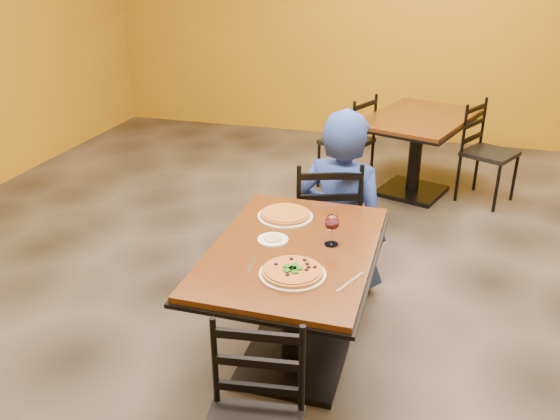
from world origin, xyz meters
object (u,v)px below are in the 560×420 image
(chair_second_left, at_px, (346,142))
(chair_second_right, at_px, (490,154))
(plate_far, at_px, (285,216))
(side_plate, at_px, (273,240))
(pizza_far, at_px, (285,214))
(table_main, at_px, (293,280))
(diner, at_px, (342,202))
(pizza_main, at_px, (293,271))
(chair_main_far, at_px, (324,222))
(plate_main, at_px, (292,274))
(table_second, at_px, (417,137))
(wine_glass, at_px, (332,229))

(chair_second_left, height_order, chair_second_right, chair_second_left)
(chair_second_left, distance_m, chair_second_right, 1.30)
(plate_far, xyz_separation_m, side_plate, (0.02, -0.29, 0.00))
(chair_second_left, xyz_separation_m, pizza_far, (0.07, -2.42, 0.32))
(table_main, height_order, chair_second_left, chair_second_left)
(diner, xyz_separation_m, plate_far, (-0.22, -0.59, 0.13))
(table_main, relative_size, pizza_far, 4.39)
(chair_second_left, height_order, pizza_main, chair_second_left)
(chair_main_far, distance_m, plate_main, 1.22)
(table_second, relative_size, diner, 1.15)
(chair_second_right, bearing_deg, pizza_far, -179.46)
(wine_glass, bearing_deg, plate_far, 141.36)
(table_main, height_order, side_plate, side_plate)
(table_second, height_order, pizza_main, pizza_main)
(pizza_far, relative_size, side_plate, 1.75)
(diner, xyz_separation_m, plate_main, (-0.02, -1.19, 0.13))
(chair_main_far, height_order, side_plate, chair_main_far)
(chair_second_right, distance_m, side_plate, 2.99)
(table_second, relative_size, side_plate, 8.93)
(chair_second_right, xyz_separation_m, plate_far, (-1.23, -2.42, 0.30))
(pizza_far, bearing_deg, table_main, -67.38)
(pizza_main, bearing_deg, pizza_far, 108.75)
(plate_main, distance_m, wine_glass, 0.37)
(plate_main, height_order, side_plate, same)
(diner, distance_m, wine_glass, 0.87)
(chair_main_far, height_order, wine_glass, chair_main_far)
(chair_second_right, xyz_separation_m, diner, (-1.01, -1.84, 0.17))
(table_main, relative_size, plate_main, 3.97)
(pizza_main, xyz_separation_m, side_plate, (-0.19, 0.30, -0.02))
(table_main, xyz_separation_m, diner, (0.08, 0.92, 0.07))
(plate_far, bearing_deg, table_main, -67.38)
(table_second, xyz_separation_m, plate_far, (-0.58, -2.42, 0.20))
(chair_second_right, relative_size, pizza_main, 3.18)
(table_main, distance_m, diner, 0.92)
(plate_main, bearing_deg, table_second, 82.93)
(diner, bearing_deg, plate_far, 80.41)
(side_plate, height_order, wine_glass, wine_glass)
(chair_second_left, xyz_separation_m, plate_far, (0.07, -2.42, 0.30))
(wine_glass, bearing_deg, chair_second_left, 98.22)
(diner, relative_size, pizza_main, 4.38)
(pizza_far, height_order, wine_glass, wine_glass)
(side_plate, bearing_deg, pizza_far, 93.11)
(chair_main_far, distance_m, diner, 0.19)
(diner, distance_m, pizza_far, 0.65)
(pizza_far, bearing_deg, side_plate, -86.89)
(plate_main, xyz_separation_m, wine_glass, (0.11, 0.35, 0.08))
(table_main, xyz_separation_m, plate_main, (0.07, -0.27, 0.20))
(plate_far, bearing_deg, table_second, 76.61)
(side_plate, bearing_deg, plate_far, 93.11)
(diner, height_order, plate_main, diner)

